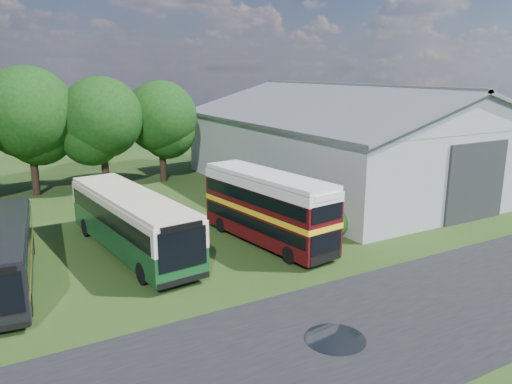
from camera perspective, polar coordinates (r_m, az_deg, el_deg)
ground at (r=21.55m, az=7.11°, el=-11.87°), size 120.00×120.00×0.00m
asphalt_road at (r=21.48m, az=18.66°, el=-12.64°), size 60.00×8.00×0.02m
puddle at (r=18.65m, az=9.01°, el=-16.32°), size 2.20×2.20×0.01m
storage_shed at (r=41.62m, az=10.68°, el=6.55°), size 18.80×24.80×8.15m
tree_mid at (r=40.50m, az=-24.58°, el=8.22°), size 6.80×6.80×9.60m
tree_right_a at (r=40.34m, az=-17.24°, el=8.12°), size 6.26×6.26×8.83m
tree_right_b at (r=42.50m, az=-10.83°, el=8.42°), size 5.98×5.98×8.45m
shrub_front at (r=29.14m, az=8.88°, el=-4.94°), size 1.70×1.70×1.70m
shrub_mid at (r=30.64m, az=6.55°, el=-3.91°), size 1.60×1.60×1.60m
shrub_back at (r=32.19m, az=4.44°, el=-2.98°), size 1.80×1.80×1.80m
bus_green_single at (r=26.50m, az=-14.04°, el=-3.31°), size 3.77×11.62×3.15m
bus_maroon_double at (r=27.10m, az=1.32°, el=-1.91°), size 3.41×9.28×3.90m
bus_dark_single at (r=24.60m, az=-27.03°, el=-6.29°), size 3.53×10.31×2.79m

